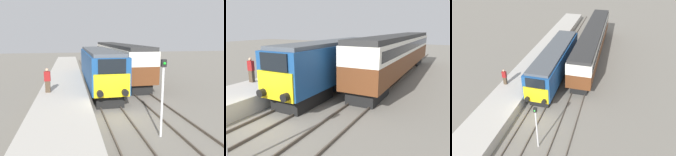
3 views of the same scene
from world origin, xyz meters
The scene contains 8 objects.
ground_plane centered at (0.00, 0.00, 0.00)m, with size 120.00×120.00×0.00m, color slate.
platform_left centered at (-3.30, 8.00, 0.51)m, with size 3.50×50.00×1.01m.
rails_near_track centered at (0.00, 5.00, 0.07)m, with size 1.51×60.00×0.14m.
rails_far_track centered at (3.40, 5.00, 0.07)m, with size 1.50×60.00×0.14m.
locomotive centered at (0.00, 7.26, 2.15)m, with size 2.70×13.27×3.88m.
passenger_carriage centered at (3.40, 14.58, 2.54)m, with size 2.75×21.12×4.17m.
person_on_platform centered at (-4.38, 3.00, 1.91)m, with size 0.44×0.26×1.78m.
signal_post centered at (1.70, -3.43, 2.35)m, with size 0.24×0.28×3.96m.
Camera 1 is at (-2.72, -13.18, 5.00)m, focal length 35.00 mm.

